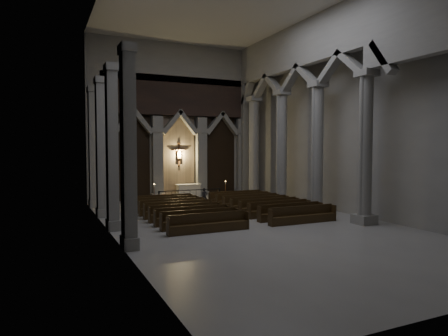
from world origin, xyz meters
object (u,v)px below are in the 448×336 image
Objects in this scene: altar at (188,190)px; pews at (225,210)px; altar_rail at (190,194)px; candle_stand_left at (154,199)px; candle_stand_right at (226,195)px; worshipper at (204,197)px.

pews is at bearing -94.07° from altar.
altar_rail is 3.24× the size of candle_stand_left.
candle_stand_right is (2.21, -2.21, -0.24)m from altar.
worshipper is (0.44, 4.40, 0.29)m from pews.
pews is (-0.00, -6.14, -0.32)m from altar_rail.
altar_rail is 6.15m from pews.
worshipper is at bearing 84.34° from pews.
pews is (2.73, -5.96, -0.10)m from candle_stand_left.
altar_rail is at bearing 110.97° from worshipper.
worshipper is at bearing -146.26° from candle_stand_right.
candle_stand_left is 0.16× the size of pews.
candle_stand_right is 0.16× the size of pews.
worshipper is at bearing -75.95° from altar_rail.
altar is at bearing 33.81° from candle_stand_left.
altar_rail is 2.80m from candle_stand_right.
worshipper is at bearing -92.21° from altar.
candle_stand_right is at bearing -44.98° from altar.
altar_rail is 2.74m from candle_stand_left.
altar is 8.21m from pews.
candle_stand_left is 5.52m from candle_stand_right.
candle_stand_left is at bearing -179.91° from candle_stand_right.
worshipper is at bearing -26.29° from candle_stand_left.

